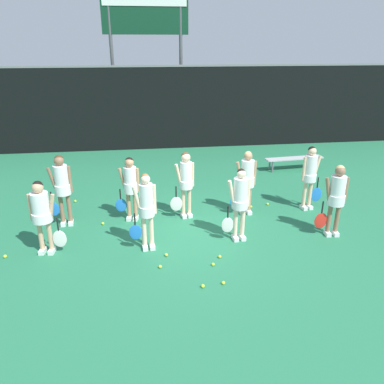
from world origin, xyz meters
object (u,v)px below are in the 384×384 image
player_1 (146,206)px  player_7 (247,178)px  player_3 (336,195)px  tennis_ball_8 (119,207)px  player_8 (310,173)px  tennis_ball_0 (213,264)px  tennis_ball_6 (5,256)px  bench_courtside (294,159)px  player_6 (186,180)px  player_5 (130,184)px  tennis_ball_11 (103,223)px  tennis_ball_4 (166,255)px  scoreboard (146,35)px  player_2 (240,199)px  tennis_ball_2 (203,286)px  player_4 (62,184)px  tennis_ball_9 (220,257)px  tennis_ball_1 (160,267)px  player_0 (42,211)px  tennis_ball_3 (251,207)px  tennis_ball_7 (223,283)px  tennis_ball_10 (268,204)px  tennis_ball_5 (75,201)px

player_1 → player_7: bearing=24.8°
player_3 → tennis_ball_8: bearing=161.7°
player_8 → tennis_ball_0: (-3.02, -2.44, -0.98)m
tennis_ball_6 → player_3: bearing=0.4°
bench_courtside → player_8: 3.45m
player_3 → tennis_ball_0: 3.26m
bench_courtside → player_6: player_6 is taller
player_5 → player_8: player_8 is taller
player_7 → tennis_ball_11: (-3.64, -0.18, -0.95)m
player_8 → tennis_ball_8: player_8 is taller
player_6 → tennis_ball_4: size_ratio=25.50×
scoreboard → player_2: 9.83m
bench_courtside → tennis_ball_2: 7.70m
player_4 → player_6: bearing=-2.9°
tennis_ball_9 → tennis_ball_1: bearing=-170.5°
player_0 → player_1: player_1 is taller
player_5 → tennis_ball_9: player_5 is taller
tennis_ball_2 → tennis_ball_6: (-3.91, 1.57, 0.00)m
player_5 → tennis_ball_6: size_ratio=22.80×
tennis_ball_4 → scoreboard: bearing=90.1°
tennis_ball_4 → tennis_ball_11: (-1.44, 1.68, -0.00)m
player_4 → scoreboard: bearing=69.5°
bench_courtside → player_4: bearing=-159.6°
bench_courtside → tennis_ball_3: bearing=-133.3°
player_6 → tennis_ball_11: bearing=175.6°
scoreboard → tennis_ball_4: bearing=-89.9°
scoreboard → tennis_ball_7: bearing=-84.7°
player_6 → tennis_ball_11: size_ratio=26.00×
tennis_ball_1 → player_1: bearing=104.4°
player_0 → player_5: 2.25m
tennis_ball_2 → tennis_ball_3: 3.83m
player_7 → tennis_ball_10: size_ratio=25.26×
player_7 → player_1: bearing=-151.5°
player_6 → tennis_ball_5: (-2.97, 1.33, -0.98)m
player_5 → player_7: 2.92m
tennis_ball_3 → player_4: bearing=-176.0°
bench_courtside → tennis_ball_6: size_ratio=29.49×
player_0 → tennis_ball_9: size_ratio=24.46×
bench_courtside → player_2: 5.70m
tennis_ball_4 → player_1: bearing=132.5°
tennis_ball_1 → tennis_ball_9: same height
player_7 → tennis_ball_10: player_7 is taller
tennis_ball_2 → tennis_ball_8: 4.19m
player_3 → player_6: 3.53m
tennis_ball_2 → tennis_ball_8: same height
tennis_ball_1 → tennis_ball_2: tennis_ball_2 is taller
tennis_ball_0 → tennis_ball_4: tennis_ball_4 is taller
tennis_ball_11 → tennis_ball_1: bearing=-58.5°
player_3 → tennis_ball_7: size_ratio=25.45×
player_7 → tennis_ball_3: (0.25, 0.31, -0.95)m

